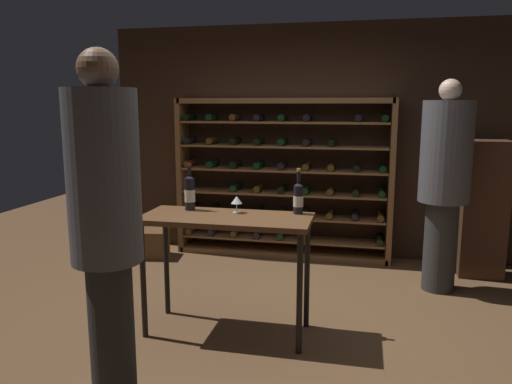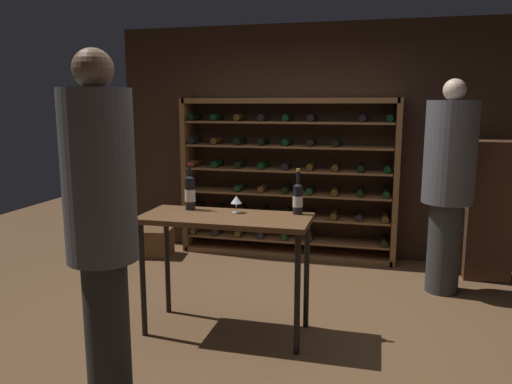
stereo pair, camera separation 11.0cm
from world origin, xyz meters
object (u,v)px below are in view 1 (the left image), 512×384
tasting_table (227,230)px  wine_bottle_green_slim (298,198)px  display_cabinet (483,209)px  wine_bottle_gold_foil (190,192)px  person_host_in_suit (445,176)px  wine_glass_stemmed_center (237,201)px  wine_crate (146,243)px  wine_rack (282,179)px  person_guest_khaki (106,216)px

tasting_table → wine_bottle_green_slim: (0.52, 0.20, 0.24)m
display_cabinet → wine_bottle_gold_foil: (-2.57, -1.70, 0.37)m
tasting_table → person_host_in_suit: 2.20m
tasting_table → wine_bottle_green_slim: size_ratio=3.66×
wine_bottle_gold_foil → wine_glass_stemmed_center: 0.40m
wine_crate → wine_bottle_green_slim: (1.99, -1.49, 0.90)m
wine_crate → wine_bottle_gold_foil: wine_bottle_gold_foil is taller
wine_bottle_gold_foil → wine_glass_stemmed_center: (0.39, -0.02, -0.04)m
tasting_table → wine_crate: size_ratio=2.69×
display_cabinet → person_host_in_suit: bearing=-131.5°
display_cabinet → wine_glass_stemmed_center: 2.79m
person_host_in_suit → wine_crate: size_ratio=4.17×
wine_crate → wine_glass_stemmed_center: wine_glass_stemmed_center is taller
wine_bottle_green_slim → person_host_in_suit: bearing=42.3°
wine_bottle_green_slim → wine_bottle_gold_foil: (-0.87, -0.05, 0.02)m
wine_crate → wine_bottle_green_slim: 2.64m
tasting_table → wine_bottle_green_slim: 0.61m
wine_rack → person_host_in_suit: person_host_in_suit is taller
wine_rack → wine_bottle_gold_foil: wine_rack is taller
wine_rack → wine_crate: 1.76m
person_host_in_suit → person_guest_khaki: size_ratio=0.97×
person_guest_khaki → wine_glass_stemmed_center: size_ratio=15.56×
wine_crate → person_guest_khaki: bearing=-68.7°
tasting_table → wine_glass_stemmed_center: wine_glass_stemmed_center is taller
tasting_table → wine_rack: bearing=88.0°
wine_rack → tasting_table: 2.09m
person_guest_khaki → wine_crate: size_ratio=4.31×
person_host_in_suit → wine_crate: person_host_in_suit is taller
wine_rack → tasting_table: (-0.07, -2.08, -0.09)m
tasting_table → person_host_in_suit: person_host_in_suit is taller
tasting_table → wine_bottle_gold_foil: wine_bottle_gold_foil is taller
person_host_in_suit → display_cabinet: (0.47, 0.54, -0.40)m
person_host_in_suit → wine_bottle_green_slim: bearing=-3.1°
wine_glass_stemmed_center → wine_bottle_gold_foil: bearing=176.6°
wine_rack → person_guest_khaki: bearing=-98.5°
wine_bottle_green_slim → wine_bottle_gold_foil: size_ratio=0.95×
wine_crate → wine_glass_stemmed_center: size_ratio=3.61×
person_guest_khaki → wine_crate: 3.12m
wine_bottle_green_slim → wine_glass_stemmed_center: wine_bottle_green_slim is taller
wine_rack → wine_glass_stemmed_center: wine_rack is taller
wine_bottle_gold_foil → wine_glass_stemmed_center: size_ratio=2.80×
wine_bottle_gold_foil → wine_bottle_green_slim: bearing=3.1°
wine_crate → wine_bottle_gold_foil: (1.13, -1.53, 0.92)m
wine_glass_stemmed_center → wine_bottle_green_slim: bearing=8.5°
person_host_in_suit → wine_crate: 3.37m
wine_rack → wine_bottle_green_slim: wine_rack is taller
display_cabinet → wine_bottle_gold_foil: 3.10m
tasting_table → wine_bottle_green_slim: bearing=20.9°
wine_rack → display_cabinet: 2.17m
wine_rack → wine_crate: bearing=-165.6°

